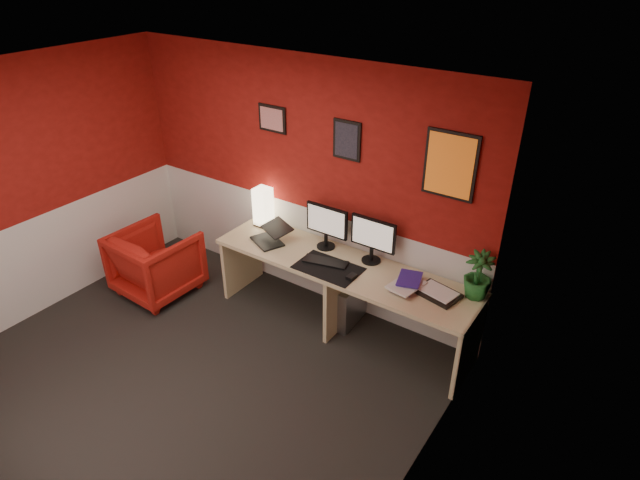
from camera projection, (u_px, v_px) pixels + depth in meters
The scene contains 26 objects.
ground at pixel (185, 382), 4.61m from camera, with size 4.00×3.50×0.01m, color black.
ceiling at pixel (136, 94), 3.37m from camera, with size 4.00×3.50×0.01m, color white.
wall_back at pixel (301, 183), 5.24m from camera, with size 4.00×0.01×2.50m, color maroon.
wall_left at pixel (19, 197), 4.96m from camera, with size 0.01×3.50×2.50m, color maroon.
wall_right at pixel (404, 365), 3.01m from camera, with size 0.01×3.50×2.50m, color maroon.
wainscot_back at pixel (302, 248), 5.61m from camera, with size 4.00×0.01×1.00m, color silver.
wainscot_left at pixel (40, 264), 5.33m from camera, with size 0.01×3.50×1.00m, color silver.
wainscot_right at pixel (394, 453), 3.38m from camera, with size 0.01×3.50×1.00m, color silver.
desk at pixel (342, 297), 5.08m from camera, with size 2.60×0.65×0.73m, color #CDB783.
shoji_lamp at pixel (263, 208), 5.48m from camera, with size 0.16×0.16×0.40m, color #FFE5B2.
laptop at pixel (267, 232), 5.21m from camera, with size 0.33×0.23×0.22m, color black.
monitor_left at pixel (326, 221), 5.04m from camera, with size 0.45×0.06×0.58m, color black.
monitor_right at pixel (372, 234), 4.81m from camera, with size 0.45×0.06×0.58m, color black.
desk_mat at pixel (328, 268), 4.85m from camera, with size 0.60×0.38×0.01m, color black.
keyboard at pixel (325, 262), 4.92m from camera, with size 0.42×0.14×0.02m, color black.
mouse at pixel (351, 277), 4.69m from camera, with size 0.06×0.10×0.03m, color black.
book_bottom at pixel (395, 283), 4.62m from camera, with size 0.19×0.26×0.02m, color #321E8A.
book_middle at pixel (396, 280), 4.61m from camera, with size 0.23×0.31×0.02m, color silver.
book_top at pixel (398, 277), 4.61m from camera, with size 0.20×0.26×0.02m, color #321E8A.
zen_tray at pixel (438, 293), 4.48m from camera, with size 0.35×0.25×0.03m, color black.
potted_plant at pixel (478, 275), 4.37m from camera, with size 0.24×0.24×0.42m, color #19591E.
pc_tower at pixel (348, 302), 5.24m from camera, with size 0.20×0.45×0.45m, color #99999E.
armchair at pixel (156, 262), 5.64m from camera, with size 0.76×0.78×0.71m, color #B11E15.
art_left at pixel (272, 119), 5.09m from camera, with size 0.32×0.02×0.26m, color red.
art_center at pixel (347, 140), 4.70m from camera, with size 0.28×0.02×0.36m, color black.
art_right at pixel (450, 165), 4.23m from camera, with size 0.44×0.02×0.56m, color orange.
Camera 1 is at (2.88, -2.13, 3.36)m, focal length 29.71 mm.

